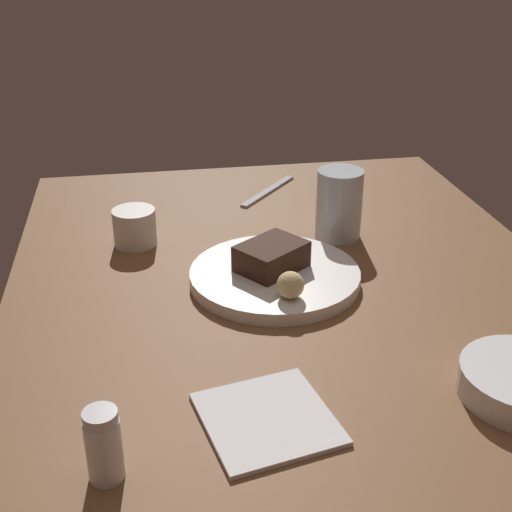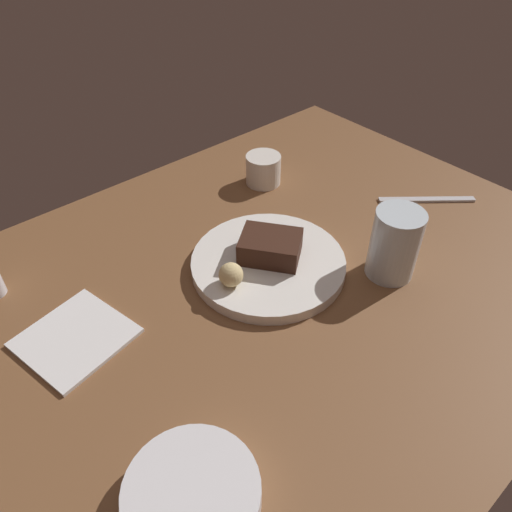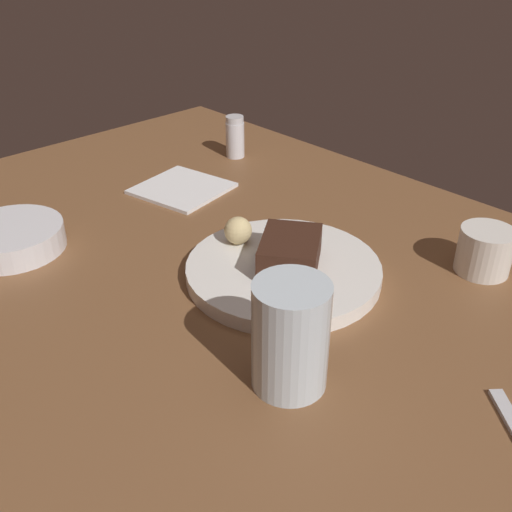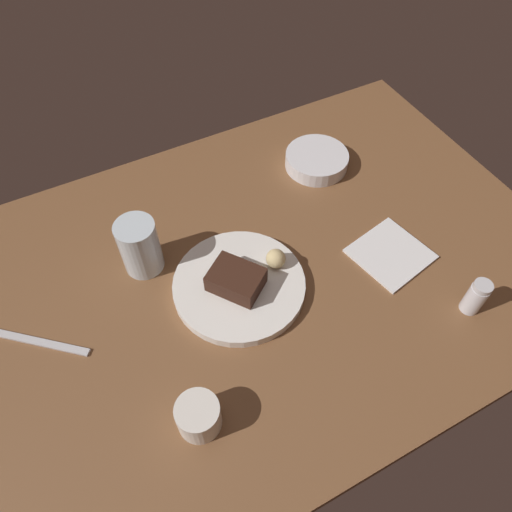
% 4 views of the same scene
% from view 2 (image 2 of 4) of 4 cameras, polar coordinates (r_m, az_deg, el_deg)
% --- Properties ---
extents(dining_table, '(1.20, 0.84, 0.03)m').
position_cam_2_polar(dining_table, '(0.78, -1.20, -5.29)').
color(dining_table, brown).
rests_on(dining_table, ground).
extents(dessert_plate, '(0.26, 0.26, 0.02)m').
position_cam_2_polar(dessert_plate, '(0.81, 1.45, -0.88)').
color(dessert_plate, white).
rests_on(dessert_plate, dining_table).
extents(chocolate_cake_slice, '(0.12, 0.12, 0.04)m').
position_cam_2_polar(chocolate_cake_slice, '(0.79, 1.69, 1.10)').
color(chocolate_cake_slice, '#381E14').
rests_on(chocolate_cake_slice, dessert_plate).
extents(bread_roll, '(0.04, 0.04, 0.04)m').
position_cam_2_polar(bread_roll, '(0.75, -2.95, -2.21)').
color(bread_roll, '#DBC184').
rests_on(bread_roll, dessert_plate).
extents(water_glass, '(0.08, 0.08, 0.12)m').
position_cam_2_polar(water_glass, '(0.80, 15.94, 1.35)').
color(water_glass, silver).
rests_on(water_glass, dining_table).
extents(side_bowl, '(0.15, 0.15, 0.03)m').
position_cam_2_polar(side_bowl, '(0.58, -7.47, -26.09)').
color(side_bowl, silver).
rests_on(side_bowl, dining_table).
extents(coffee_cup, '(0.07, 0.07, 0.06)m').
position_cam_2_polar(coffee_cup, '(1.01, 0.86, 10.11)').
color(coffee_cup, silver).
rests_on(coffee_cup, dining_table).
extents(butter_knife, '(0.15, 0.13, 0.01)m').
position_cam_2_polar(butter_knife, '(1.03, 19.38, 6.26)').
color(butter_knife, silver).
rests_on(butter_knife, dining_table).
extents(folded_napkin, '(0.16, 0.16, 0.01)m').
position_cam_2_polar(folded_napkin, '(0.75, -20.43, -8.96)').
color(folded_napkin, white).
rests_on(folded_napkin, dining_table).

